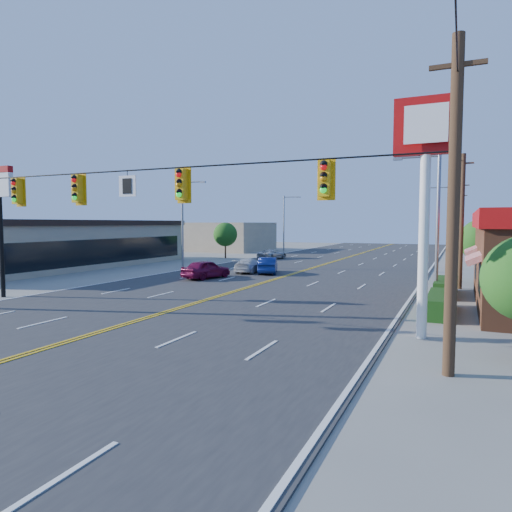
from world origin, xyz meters
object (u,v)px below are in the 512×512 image
at_px(car_magenta, 206,270).
at_px(car_blue, 268,266).
at_px(pizza_hut_sign, 0,204).
at_px(car_white, 249,266).
at_px(signal_span, 100,203).
at_px(kfc_pylon, 426,168).
at_px(car_silver, 272,255).

distance_m(car_magenta, car_blue, 5.77).
relative_size(pizza_hut_sign, car_blue, 1.72).
height_order(car_blue, car_white, car_blue).
distance_m(signal_span, car_white, 21.42).
bearing_deg(kfc_pylon, pizza_hut_sign, 180.00).
xyz_separation_m(signal_span, car_white, (-3.53, 20.68, -4.31)).
distance_m(signal_span, car_magenta, 16.90).
relative_size(car_blue, car_white, 1.00).
bearing_deg(car_white, kfc_pylon, 125.93).
height_order(pizza_hut_sign, car_blue, pizza_hut_sign).
distance_m(pizza_hut_sign, car_silver, 31.15).
bearing_deg(car_white, car_silver, -80.62).
bearing_deg(car_silver, car_white, 117.15).
bearing_deg(car_blue, kfc_pylon, 108.64).
height_order(car_white, car_silver, car_white).
xyz_separation_m(car_white, car_silver, (-3.65, 13.90, -0.03)).
xyz_separation_m(signal_span, car_silver, (-7.18, 34.58, -4.34)).
bearing_deg(pizza_hut_sign, kfc_pylon, 0.00).
bearing_deg(car_magenta, car_silver, -68.97).
bearing_deg(car_magenta, kfc_pylon, 157.13).
xyz_separation_m(car_blue, car_silver, (-5.29, 13.87, -0.11)).
bearing_deg(car_silver, pizza_hut_sign, 95.52).
bearing_deg(car_blue, car_white, -18.22).
height_order(signal_span, car_blue, signal_span).
bearing_deg(pizza_hut_sign, car_magenta, 62.14).
relative_size(signal_span, car_magenta, 6.06).
relative_size(car_blue, car_silver, 1.01).
distance_m(kfc_pylon, pizza_hut_sign, 22.02).
xyz_separation_m(kfc_pylon, car_white, (-14.65, 16.68, -5.47)).
bearing_deg(car_white, car_blue, 175.68).
bearing_deg(signal_span, car_blue, 95.20).
height_order(signal_span, kfc_pylon, signal_span).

